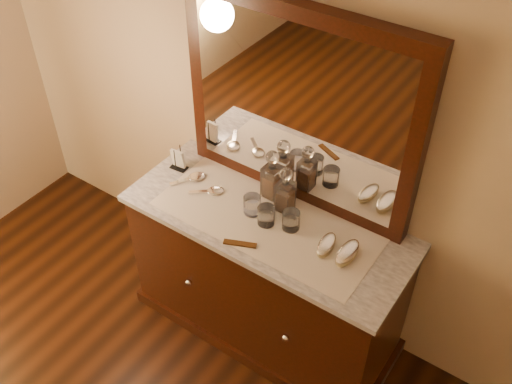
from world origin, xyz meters
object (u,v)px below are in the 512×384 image
mirror_frame (299,109)px  decanter_left (272,179)px  dresser_cabinet (267,278)px  comb (240,244)px  napkin_rack (178,160)px  decanter_right (285,194)px  hand_mirror_outer (194,178)px  brush_near (326,245)px  hand_mirror_inner (212,191)px  pin_dish (253,211)px  brush_far (347,253)px

mirror_frame → decanter_left: (-0.08, -0.09, -0.39)m
dresser_cabinet → comb: (-0.01, -0.21, 0.45)m
napkin_rack → decanter_right: bearing=4.2°
decanter_left → hand_mirror_outer: (-0.40, -0.13, -0.10)m
comb → decanter_right: decanter_right is taller
comb → hand_mirror_outer: size_ratio=0.81×
brush_near → napkin_rack: bearing=175.8°
napkin_rack → decanter_right: decanter_right is taller
decanter_right → hand_mirror_outer: 0.53m
decanter_left → napkin_rack: bearing=-169.6°
comb → hand_mirror_outer: hand_mirror_outer is taller
dresser_cabinet → mirror_frame: bearing=90.0°
decanter_left → hand_mirror_outer: size_ratio=1.44×
decanter_right → napkin_rack: bearing=-175.8°
mirror_frame → comb: size_ratio=7.68×
mirror_frame → decanter_left: 0.41m
hand_mirror_outer → decanter_right: bearing=8.4°
mirror_frame → napkin_rack: (-0.61, -0.19, -0.45)m
comb → hand_mirror_inner: 0.39m
decanter_left → hand_mirror_inner: decanter_left is taller
decanter_left → decanter_right: 0.12m
pin_dish → hand_mirror_outer: size_ratio=0.38×
napkin_rack → dresser_cabinet: bearing=-5.4°
decanter_left → decanter_right: decanter_left is taller
pin_dish → brush_near: bearing=-1.0°
comb → brush_far: brush_far is taller
comb → decanter_right: 0.34m
dresser_cabinet → brush_near: brush_near is taller
comb → brush_near: brush_near is taller
dresser_cabinet → decanter_left: size_ratio=5.08×
pin_dish → brush_far: 0.52m
comb → napkin_rack: 0.66m
pin_dish → brush_far: brush_far is taller
napkin_rack → decanter_right: 0.64m
decanter_right → hand_mirror_outer: bearing=-171.6°
pin_dish → hand_mirror_inner: (-0.26, 0.01, 0.00)m
decanter_left → hand_mirror_outer: decanter_left is taller
decanter_left → decanter_right: bearing=-24.4°
pin_dish → decanter_left: 0.19m
napkin_rack → brush_near: (0.94, -0.07, -0.03)m
decanter_right → dresser_cabinet: bearing=-106.2°
hand_mirror_outer → hand_mirror_inner: bearing=-10.5°
dresser_cabinet → napkin_rack: napkin_rack is taller
pin_dish → decanter_right: decanter_right is taller
dresser_cabinet → mirror_frame: (0.00, 0.25, 0.94)m
brush_far → brush_near: bearing=-174.9°
napkin_rack → decanter_left: size_ratio=0.49×
comb → dresser_cabinet: bearing=63.5°
napkin_rack → decanter_right: (0.64, 0.05, 0.05)m
pin_dish → comb: bearing=-71.1°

